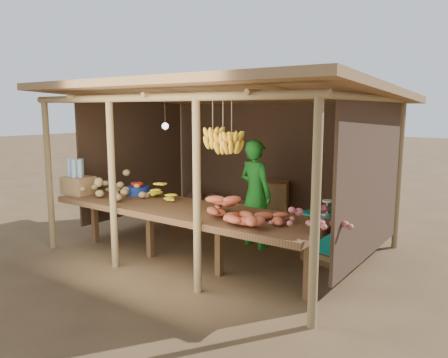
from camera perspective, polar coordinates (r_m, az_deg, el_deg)
The scene contains 13 objects.
ground at distance 6.68m, azimuth -0.00°, elevation -8.93°, with size 60.00×60.00×0.00m, color brown.
stall_structure at distance 6.47m, azimuth 1.00°, elevation 7.90°, with size 4.70×3.50×2.43m.
counter at distance 5.76m, azimuth -5.50°, elevation -4.28°, with size 3.90×1.05×0.80m.
potato_heap at distance 6.58m, azimuth -13.95°, elevation -0.66°, with size 1.02×0.61×0.37m, color tan, non-canonical shape.
sweet_potato_heap at distance 5.03m, azimuth 1.53°, elevation -3.38°, with size 1.05×0.63×0.36m, color #C65633, non-canonical shape.
onion_heap at distance 4.69m, azimuth 10.91°, elevation -4.48°, with size 0.82×0.49×0.36m, color #BF5D5D, non-canonical shape.
banana_pile at distance 6.22m, azimuth -8.29°, elevation -1.14°, with size 0.53×0.32×0.34m, color yellow, non-canonical shape.
tomato_basin at distance 6.70m, azimuth -11.20°, elevation -1.33°, with size 0.35×0.35×0.18m.
bottle_box at distance 6.92m, azimuth -18.51°, elevation -0.21°, with size 0.45×0.37×0.53m.
vendor at distance 6.57m, azimuth 4.12°, elevation -1.95°, with size 0.59×0.39×1.62m, color #1B7C21.
tarp_crate at distance 6.19m, azimuth 13.99°, elevation -7.20°, with size 0.87×0.80×0.88m.
carton_stack at distance 7.53m, azimuth 4.92°, elevation -3.91°, with size 1.24×0.60×0.85m.
burlap_sacks at distance 8.10m, azimuth -2.64°, elevation -3.56°, with size 0.96×0.50×0.68m.
Camera 1 is at (3.68, -5.18, 2.07)m, focal length 35.00 mm.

